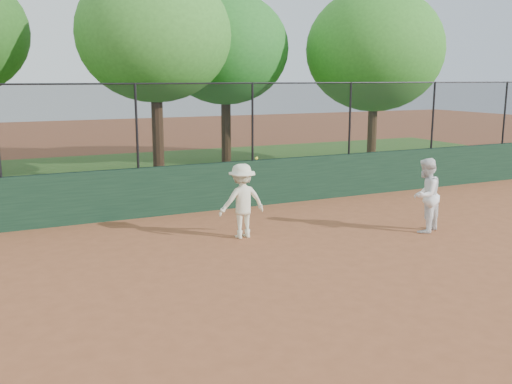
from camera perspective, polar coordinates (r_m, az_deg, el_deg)
name	(u,v)px	position (r m, az deg, el deg)	size (l,w,h in m)	color
ground	(270,299)	(8.84, 1.44, -10.66)	(80.00, 80.00, 0.00)	#995331
back_wall	(160,191)	(14.08, -9.61, 0.08)	(26.00, 0.20, 1.20)	#183521
grass_strip	(111,177)	(19.94, -14.29, 1.44)	(36.00, 12.00, 0.01)	#2C5A1C
player_second	(425,195)	(12.89, 16.57, -0.32)	(0.79, 0.61, 1.62)	white
player_main	(242,201)	(11.92, -1.41, -0.90)	(1.02, 0.60, 1.73)	#EAE8C7
fence_assembly	(156,124)	(13.85, -9.95, 6.72)	(26.00, 0.06, 2.00)	black
tree_2	(154,35)	(18.45, -10.12, 15.23)	(4.83, 4.39, 6.71)	#412717
tree_3	(225,49)	(21.64, -3.09, 14.13)	(4.77, 4.33, 6.44)	#372312
tree_4	(375,50)	(22.42, 11.84, 13.72)	(5.31, 4.82, 6.63)	#4B321B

